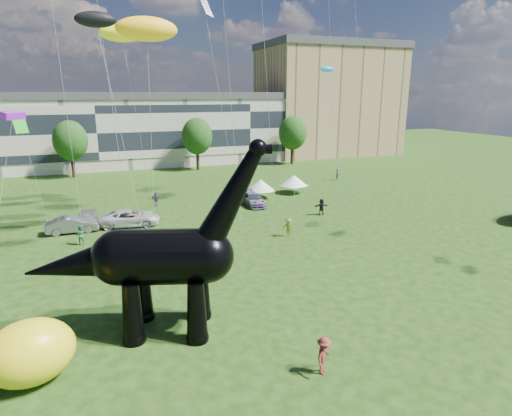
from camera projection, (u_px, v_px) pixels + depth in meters
name	position (u px, v px, depth m)	size (l,w,h in m)	color
ground	(272.00, 333.00, 23.85)	(220.00, 220.00, 0.00)	#16330C
terrace_row	(97.00, 134.00, 75.70)	(78.00, 11.00, 12.00)	beige
apartment_block	(328.00, 102.00, 93.28)	(28.00, 18.00, 22.00)	tan
tree_mid_left	(70.00, 137.00, 66.13)	(5.20, 5.20, 9.44)	#382314
tree_mid_right	(197.00, 133.00, 72.87)	(5.20, 5.20, 9.44)	#382314
tree_far_right	(293.00, 130.00, 78.93)	(5.20, 5.20, 9.44)	#382314
dinosaur_sculpture	(155.00, 260.00, 23.10)	(13.46, 6.09, 11.10)	black
car_silver	(86.00, 218.00, 43.12)	(1.79, 4.46, 1.52)	silver
car_grey	(72.00, 225.00, 40.75)	(1.66, 4.75, 1.56)	slate
car_white	(130.00, 218.00, 42.91)	(2.70, 5.85, 1.63)	silver
car_dark	(253.00, 199.00, 50.75)	(2.08, 5.12, 1.49)	#595960
gazebo_near	(261.00, 185.00, 53.89)	(3.75, 3.75, 2.42)	white
gazebo_far	(294.00, 181.00, 56.70)	(4.59, 4.59, 2.43)	white
inflatable_yellow	(30.00, 352.00, 19.43)	(3.96, 3.05, 3.05)	yellow
visitors	(194.00, 237.00, 36.99)	(57.10, 41.58, 1.89)	maroon
kites	(183.00, 10.00, 38.89)	(58.16, 50.19, 30.48)	red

